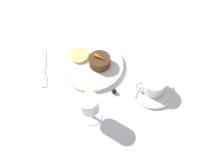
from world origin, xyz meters
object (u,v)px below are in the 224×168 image
object	(u,v)px
fork	(44,72)
wine_glass	(90,106)
coffee_cup	(153,85)
dessert_cake	(100,61)
dinner_plate	(92,65)

from	to	relation	value
fork	wine_glass	bearing A→B (deg)	132.89
coffee_cup	wine_glass	xyz separation A→B (m)	(0.22, 0.09, 0.04)
wine_glass	dessert_cake	world-z (taller)	wine_glass
fork	coffee_cup	bearing A→B (deg)	165.64
wine_glass	fork	bearing A→B (deg)	-47.11
dinner_plate	wine_glass	size ratio (longest dim) A/B	2.11
fork	dessert_cake	world-z (taller)	dessert_cake
coffee_cup	fork	world-z (taller)	coffee_cup
coffee_cup	wine_glass	world-z (taller)	wine_glass
coffee_cup	dessert_cake	bearing A→B (deg)	-33.21
coffee_cup	dinner_plate	bearing A→B (deg)	-29.69
dinner_plate	dessert_cake	bearing A→B (deg)	177.08
wine_glass	dessert_cake	xyz separation A→B (m)	(-0.03, -0.21, -0.05)
coffee_cup	wine_glass	distance (m)	0.24
fork	dessert_cake	distance (m)	0.22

